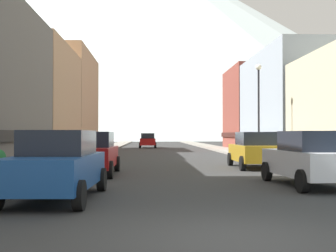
# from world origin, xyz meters

# --- Properties ---
(ground_plane) EXTENTS (400.00, 400.00, 0.00)m
(ground_plane) POSITION_xyz_m (0.00, 0.00, 0.00)
(ground_plane) COLOR #313131
(sidewalk_left) EXTENTS (2.50, 100.00, 0.15)m
(sidewalk_left) POSITION_xyz_m (-6.25, 35.00, 0.07)
(sidewalk_left) COLOR gray
(sidewalk_left) RESTS_ON ground
(sidewalk_right) EXTENTS (2.50, 100.00, 0.15)m
(sidewalk_right) POSITION_xyz_m (6.25, 35.00, 0.07)
(sidewalk_right) COLOR gray
(sidewalk_right) RESTS_ON ground
(storefront_left_2) EXTENTS (9.54, 11.34, 8.42)m
(storefront_left_2) POSITION_xyz_m (-12.12, 26.52, 4.06)
(storefront_left_2) COLOR tan
(storefront_left_2) RESTS_ON ground
(storefront_left_3) EXTENTS (9.69, 13.04, 10.15)m
(storefront_left_3) POSITION_xyz_m (-12.20, 38.83, 4.91)
(storefront_left_3) COLOR tan
(storefront_left_3) RESTS_ON ground
(storefront_right_2) EXTENTS (6.56, 13.72, 8.40)m
(storefront_right_2) POSITION_xyz_m (10.63, 28.56, 4.05)
(storefront_right_2) COLOR #99A5B2
(storefront_right_2) RESTS_ON ground
(storefront_right_3) EXTENTS (7.48, 9.75, 8.96)m
(storefront_right_3) POSITION_xyz_m (11.09, 40.67, 4.32)
(storefront_right_3) COLOR brown
(storefront_right_3) RESTS_ON ground
(car_left_0) EXTENTS (2.22, 4.47, 1.78)m
(car_left_0) POSITION_xyz_m (-3.80, 4.45, 0.90)
(car_left_0) COLOR #19478C
(car_left_0) RESTS_ON ground
(car_left_1) EXTENTS (2.09, 4.42, 1.78)m
(car_left_1) POSITION_xyz_m (-3.80, 11.22, 0.90)
(car_left_1) COLOR #9E1111
(car_left_1) RESTS_ON ground
(car_right_0) EXTENTS (2.21, 4.47, 1.78)m
(car_right_0) POSITION_xyz_m (3.80, 6.93, 0.90)
(car_right_0) COLOR silver
(car_right_0) RESTS_ON ground
(car_right_1) EXTENTS (2.12, 4.43, 1.78)m
(car_right_1) POSITION_xyz_m (3.80, 14.39, 0.90)
(car_right_1) COLOR #B28419
(car_right_1) RESTS_ON ground
(car_driving_0) EXTENTS (2.06, 4.40, 1.78)m
(car_driving_0) POSITION_xyz_m (-1.60, 46.34, 0.90)
(car_driving_0) COLOR #591E72
(car_driving_0) RESTS_ON ground
(car_driving_1) EXTENTS (2.06, 4.40, 1.78)m
(car_driving_1) POSITION_xyz_m (-1.60, 46.31, 0.90)
(car_driving_1) COLOR #9E1111
(car_driving_1) RESTS_ON ground
(potted_plant_0) EXTENTS (0.46, 0.46, 0.79)m
(potted_plant_0) POSITION_xyz_m (7.00, 19.24, 0.58)
(potted_plant_0) COLOR #4C4C51
(potted_plant_0) RESTS_ON sidewalk_right
(streetlamp_right) EXTENTS (0.36, 0.36, 5.86)m
(streetlamp_right) POSITION_xyz_m (5.35, 19.65, 3.99)
(streetlamp_right) COLOR black
(streetlamp_right) RESTS_ON sidewalk_right
(mountain_backdrop) EXTENTS (342.91, 342.91, 119.74)m
(mountain_backdrop) POSITION_xyz_m (-8.36, 260.00, 59.87)
(mountain_backdrop) COLOR silver
(mountain_backdrop) RESTS_ON ground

